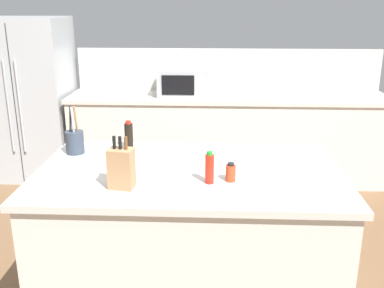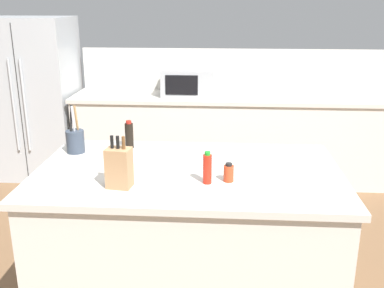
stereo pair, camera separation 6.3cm
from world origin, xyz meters
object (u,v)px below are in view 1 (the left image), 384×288
at_px(microwave, 184,82).
at_px(hot_sauce_bottle, 210,168).
at_px(refrigerator, 29,99).
at_px(soy_sauce_bottle, 129,135).
at_px(spice_jar_paprika, 231,173).
at_px(honey_jar, 123,159).
at_px(knife_block, 121,168).
at_px(utensil_crock, 75,141).

distance_m(microwave, hot_sauce_bottle, 2.41).
xyz_separation_m(refrigerator, soy_sauce_bottle, (1.45, -1.86, 0.16)).
distance_m(spice_jar_paprika, soy_sauce_bottle, 0.88).
bearing_deg(hot_sauce_bottle, honey_jar, 159.77).
bearing_deg(spice_jar_paprika, microwave, 99.91).
relative_size(hot_sauce_bottle, soy_sauce_bottle, 0.96).
bearing_deg(microwave, knife_block, -94.14).
distance_m(refrigerator, utensil_crock, 2.27).
relative_size(utensil_crock, hot_sauce_bottle, 1.73).
bearing_deg(utensil_crock, refrigerator, 119.43).
bearing_deg(hot_sauce_bottle, utensil_crock, 152.25).
xyz_separation_m(spice_jar_paprika, honey_jar, (-0.64, 0.16, 0.01)).
bearing_deg(microwave, utensil_crock, -107.35).
height_order(spice_jar_paprika, hot_sauce_bottle, hot_sauce_bottle).
xyz_separation_m(hot_sauce_bottle, honey_jar, (-0.52, 0.19, -0.02)).
distance_m(microwave, honey_jar, 2.22).
relative_size(microwave, soy_sauce_bottle, 2.77).
bearing_deg(honey_jar, soy_sauce_bottle, 94.81).
xyz_separation_m(spice_jar_paprika, hot_sauce_bottle, (-0.12, -0.04, 0.04)).
bearing_deg(knife_block, honey_jar, 108.26).
distance_m(hot_sauce_bottle, soy_sauce_bottle, 0.81).
distance_m(knife_block, soy_sauce_bottle, 0.68).
relative_size(microwave, utensil_crock, 1.67).
bearing_deg(refrigerator, hot_sauce_bottle, -50.60).
relative_size(utensil_crock, soy_sauce_bottle, 1.66).
relative_size(refrigerator, utensil_crock, 5.44).
relative_size(spice_jar_paprika, soy_sauce_bottle, 0.56).
relative_size(honey_jar, soy_sauce_bottle, 0.70).
bearing_deg(utensil_crock, knife_block, -52.79).
relative_size(refrigerator, spice_jar_paprika, 16.14).
height_order(spice_jar_paprika, soy_sauce_bottle, soy_sauce_bottle).
distance_m(refrigerator, knife_block, 2.97).
height_order(utensil_crock, honey_jar, utensil_crock).
xyz_separation_m(spice_jar_paprika, soy_sauce_bottle, (-0.67, 0.56, 0.04)).
distance_m(utensil_crock, soy_sauce_bottle, 0.36).
relative_size(utensil_crock, honey_jar, 2.36).
height_order(hot_sauce_bottle, soy_sauce_bottle, soy_sauce_bottle).
distance_m(microwave, utensil_crock, 2.02).
height_order(refrigerator, microwave, refrigerator).
distance_m(spice_jar_paprika, honey_jar, 0.66).
relative_size(hot_sauce_bottle, honey_jar, 1.36).
height_order(microwave, honey_jar, microwave).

